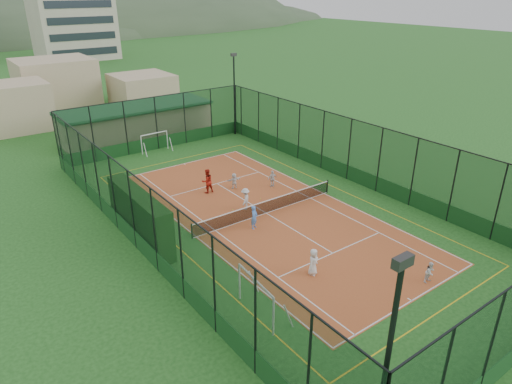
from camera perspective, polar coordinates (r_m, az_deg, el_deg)
ground at (r=31.42m, az=1.29°, el=-2.68°), size 300.00×300.00×0.00m
court_slab at (r=31.41m, az=1.29°, el=-2.67°), size 11.17×23.97×0.01m
tennis_net at (r=31.18m, az=1.30°, el=-1.81°), size 11.67×0.12×1.06m
perimeter_fence at (r=30.36m, az=1.33°, el=1.53°), size 18.12×34.12×5.00m
floodlight_sw at (r=14.38m, az=15.72°, el=-21.78°), size 0.60×0.26×8.25m
floodlight_ne at (r=47.59m, az=-2.72°, el=12.02°), size 0.60×0.26×8.25m
clubhouse at (r=49.00m, az=-14.74°, el=8.55°), size 15.20×7.20×3.15m
hedge_left at (r=28.46m, az=-14.31°, el=-2.99°), size 1.08×7.18×3.14m
white_bench at (r=28.55m, az=-12.58°, el=-5.31°), size 1.58×0.68×0.86m
futsal_goal_near at (r=21.79m, az=-0.07°, el=-13.14°), size 3.23×1.21×2.04m
futsal_goal_far at (r=44.02m, az=-12.55°, el=6.06°), size 2.77×0.91×1.77m
child_near_left at (r=24.93m, az=7.17°, el=-8.66°), size 0.88×0.75×1.54m
child_near_mid at (r=29.19m, az=-0.23°, el=-3.16°), size 0.68×0.60×1.57m
child_near_right at (r=25.91m, az=20.94°, el=-9.34°), size 0.58×0.45×1.19m
child_far_left at (r=31.63m, az=-1.33°, el=-0.88°), size 1.14×1.11×1.57m
child_far_right at (r=35.30m, az=2.07°, el=1.69°), size 0.82×0.43×1.34m
child_far_back at (r=35.07m, az=-2.75°, el=1.41°), size 1.17×0.50×1.22m
coach at (r=34.35m, az=-6.13°, el=1.38°), size 0.91×0.71×1.87m
tennis_balls at (r=32.84m, az=1.14°, el=-1.33°), size 4.53×1.62×0.07m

